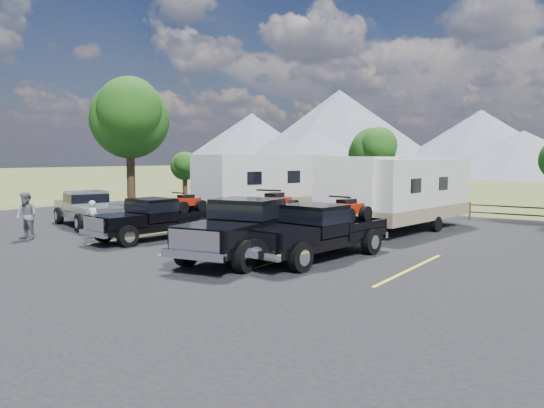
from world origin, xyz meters
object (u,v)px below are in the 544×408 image
Objects in this scene: rig_left at (157,217)px; trailer_right at (411,193)px; pickup_silver at (87,208)px; person_a at (93,218)px; rig_right at (318,229)px; trailer_left at (266,186)px; person_b at (26,216)px; trailer_center at (365,191)px; rig_center at (251,226)px; tree_big_nw at (129,119)px.

rig_left is 0.62× the size of trailer_right.
pickup_silver is 3.93× the size of person_a.
rig_left is 7.65m from rig_right.
person_b is (-3.98, -11.42, -0.87)m from trailer_left.
trailer_center is at bearing 142.25° from pickup_silver.
trailer_left is 9.26m from pickup_silver.
rig_center is 9.82m from trailer_right.
trailer_right reaches higher than person_a.
trailer_right is at bearing 37.16° from person_b.
trailer_left is 1.03× the size of trailer_center.
trailer_left is (-5.92, 9.19, 0.77)m from rig_center.
trailer_left is at bearing 22.04° from tree_big_nw.
tree_big_nw reaches higher than rig_right.
rig_right is at bearing -86.89° from trailer_center.
person_b is at bearing -175.57° from rig_center.
trailer_left is at bearing -169.77° from trailer_right.
tree_big_nw is at bearing 146.91° from rig_center.
tree_big_nw is at bearing -160.13° from trailer_right.
trailer_right is 16.82m from person_b.
rig_right is at bearing -34.60° from trailer_left.
rig_right is (7.65, 0.11, 0.07)m from rig_left.
trailer_center is at bearing 111.42° from rig_right.
trailer_center reaches higher than rig_center.
tree_big_nw is 1.29× the size of pickup_silver.
tree_big_nw reaches higher than trailer_left.
pickup_silver is (-11.39, -7.26, -0.88)m from trailer_center.
rig_center is 1.14× the size of pickup_silver.
rig_center reaches higher than rig_left.
trailer_right reaches higher than rig_right.
trailer_left is at bearing -110.82° from person_a.
rig_center is 10.96m from trailer_left.
trailer_center is at bearing 41.25° from person_b.
rig_left is at bearing -136.01° from trailer_center.
pickup_silver reaches higher than person_a.
pickup_silver is at bearing -158.59° from trailer_center.
rig_right is at bearing 20.09° from rig_center.
trailer_right is (0.05, 8.49, 0.74)m from rig_right.
trailer_left is 5.19× the size of person_b.
trailer_right is (7.70, 8.61, 0.81)m from rig_left.
person_a is at bearing 172.53° from rig_center.
rig_center is at bearing -24.82° from tree_big_nw.
person_b reaches higher than pickup_silver.
rig_right is 0.64× the size of trailer_center.
person_b is at bearing 48.72° from person_a.
tree_big_nw is at bearing 104.87° from person_b.
trailer_right is (2.07, 0.53, -0.07)m from trailer_center.
trailer_right is 1.56× the size of pickup_silver.
trailer_right is at bearing -143.08° from person_a.
trailer_center is 5.03× the size of person_b.
trailer_center is at bearing -138.41° from person_a.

